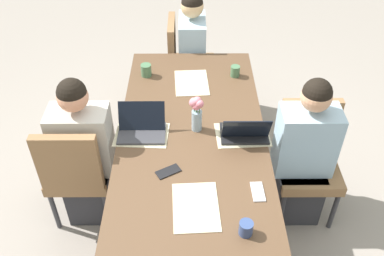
% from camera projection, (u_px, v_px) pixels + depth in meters
% --- Properties ---
extents(ground_plane, '(10.00, 10.00, 0.00)m').
position_uv_depth(ground_plane, '(192.00, 204.00, 3.36)').
color(ground_plane, gray).
extents(dining_table, '(2.15, 1.00, 0.74)m').
position_uv_depth(dining_table, '(192.00, 141.00, 2.93)').
color(dining_table, brown).
rests_on(dining_table, ground_plane).
extents(chair_near_left_mid, '(0.44, 0.44, 0.90)m').
position_uv_depth(chair_near_left_mid, '(307.00, 154.00, 3.07)').
color(chair_near_left_mid, olive).
rests_on(chair_near_left_mid, ground_plane).
extents(person_near_left_mid, '(0.36, 0.40, 1.19)m').
position_uv_depth(person_near_left_mid, '(302.00, 159.00, 3.00)').
color(person_near_left_mid, '#2D2D33').
rests_on(person_near_left_mid, ground_plane).
extents(chair_far_left_far, '(0.44, 0.44, 0.90)m').
position_uv_depth(chair_far_left_far, '(76.00, 169.00, 2.96)').
color(chair_far_left_far, olive).
rests_on(chair_far_left_far, ground_plane).
extents(person_far_left_far, '(0.36, 0.40, 1.19)m').
position_uv_depth(person_far_left_far, '(86.00, 159.00, 3.00)').
color(person_far_left_far, '#2D2D33').
rests_on(person_far_left_far, ground_plane).
extents(chair_head_right_right_near, '(0.44, 0.44, 0.90)m').
position_uv_depth(chair_head_right_right_near, '(184.00, 60.00, 4.08)').
color(chair_head_right_right_near, olive).
rests_on(chair_head_right_right_near, ground_plane).
extents(person_head_right_right_near, '(0.40, 0.36, 1.19)m').
position_uv_depth(person_head_right_right_near, '(192.00, 61.00, 4.02)').
color(person_head_right_right_near, '#2D2D33').
rests_on(person_head_right_right_near, ground_plane).
extents(flower_vase, '(0.10, 0.10, 0.27)m').
position_uv_depth(flower_vase, '(197.00, 110.00, 2.82)').
color(flower_vase, '#8EA8B7').
rests_on(flower_vase, dining_table).
extents(placemat_head_left_left_near, '(0.37, 0.28, 0.00)m').
position_uv_depth(placemat_head_left_left_near, '(196.00, 207.00, 2.40)').
color(placemat_head_left_left_near, beige).
rests_on(placemat_head_left_left_near, dining_table).
extents(placemat_near_left_mid, '(0.28, 0.38, 0.00)m').
position_uv_depth(placemat_near_left_mid, '(242.00, 135.00, 2.87)').
color(placemat_near_left_mid, beige).
rests_on(placemat_near_left_mid, dining_table).
extents(placemat_far_left_far, '(0.28, 0.38, 0.00)m').
position_uv_depth(placemat_far_left_far, '(142.00, 135.00, 2.87)').
color(placemat_far_left_far, beige).
rests_on(placemat_far_left_far, dining_table).
extents(placemat_head_right_right_near, '(0.37, 0.28, 0.00)m').
position_uv_depth(placemat_head_right_right_near, '(192.00, 83.00, 3.35)').
color(placemat_head_right_right_near, beige).
rests_on(placemat_head_right_right_near, dining_table).
extents(laptop_far_left_far, '(0.22, 0.32, 0.20)m').
position_uv_depth(laptop_far_left_far, '(142.00, 128.00, 2.86)').
color(laptop_far_left_far, '#38383D').
rests_on(laptop_far_left_far, dining_table).
extents(laptop_near_left_mid, '(0.22, 0.32, 0.20)m').
position_uv_depth(laptop_near_left_mid, '(245.00, 132.00, 2.83)').
color(laptop_near_left_mid, black).
rests_on(laptop_near_left_mid, dining_table).
extents(coffee_mug_near_left, '(0.07, 0.07, 0.09)m').
position_uv_depth(coffee_mug_near_left, '(235.00, 71.00, 3.40)').
color(coffee_mug_near_left, '#47704C').
rests_on(coffee_mug_near_left, dining_table).
extents(coffee_mug_near_right, '(0.08, 0.08, 0.08)m').
position_uv_depth(coffee_mug_near_right, '(246.00, 228.00, 2.24)').
color(coffee_mug_near_right, '#33477A').
rests_on(coffee_mug_near_right, dining_table).
extents(coffee_mug_centre_left, '(0.08, 0.08, 0.10)m').
position_uv_depth(coffee_mug_centre_left, '(146.00, 70.00, 3.40)').
color(coffee_mug_centre_left, '#47704C').
rests_on(coffee_mug_centre_left, dining_table).
extents(phone_black, '(0.14, 0.17, 0.01)m').
position_uv_depth(phone_black, '(168.00, 171.00, 2.61)').
color(phone_black, black).
rests_on(phone_black, dining_table).
extents(phone_silver, '(0.15, 0.08, 0.01)m').
position_uv_depth(phone_silver, '(258.00, 192.00, 2.48)').
color(phone_silver, silver).
rests_on(phone_silver, dining_table).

